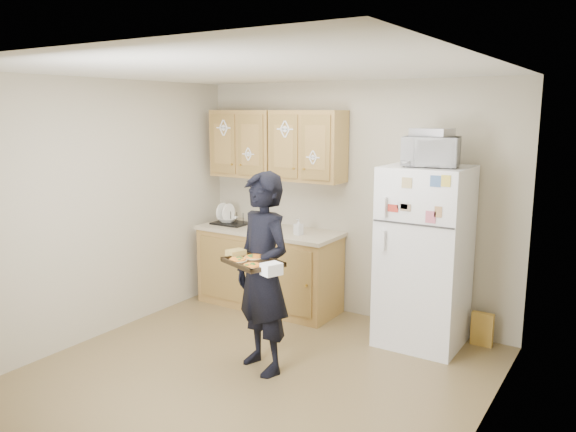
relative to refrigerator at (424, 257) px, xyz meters
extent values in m
plane|color=brown|center=(-0.95, -1.43, -0.85)|extent=(3.60, 3.60, 0.00)
plane|color=white|center=(-0.95, -1.43, 1.65)|extent=(3.60, 3.60, 0.00)
cube|color=#B5AB93|center=(-0.95, 0.37, 0.40)|extent=(3.60, 0.04, 2.50)
cube|color=#B5AB93|center=(-0.95, -3.23, 0.40)|extent=(3.60, 0.04, 2.50)
cube|color=#B5AB93|center=(-2.75, -1.43, 0.40)|extent=(0.04, 3.60, 2.50)
cube|color=#B5AB93|center=(0.85, -1.43, 0.40)|extent=(0.04, 3.60, 2.50)
cube|color=white|center=(0.00, 0.00, 0.00)|extent=(0.75, 0.70, 1.70)
cube|color=olive|center=(-1.80, 0.05, -0.42)|extent=(1.60, 0.60, 0.86)
cube|color=#B8A78E|center=(-1.80, 0.05, 0.03)|extent=(1.64, 0.64, 0.04)
cube|color=olive|center=(-2.20, 0.18, 0.98)|extent=(0.80, 0.33, 0.75)
cube|color=olive|center=(-1.38, 0.18, 0.98)|extent=(0.80, 0.33, 0.75)
cube|color=#E3D450|center=(0.52, 0.24, -0.69)|extent=(0.20, 0.07, 0.32)
imported|color=black|center=(-0.96, -1.27, 0.00)|extent=(0.73, 0.60, 1.71)
cube|color=black|center=(-0.85, -1.55, 0.17)|extent=(0.53, 0.46, 0.04)
cylinder|color=orange|center=(-0.97, -1.59, 0.19)|extent=(0.15, 0.15, 0.02)
cylinder|color=orange|center=(-0.78, -1.66, 0.19)|extent=(0.15, 0.15, 0.02)
cylinder|color=orange|center=(-0.92, -1.45, 0.19)|extent=(0.15, 0.15, 0.02)
imported|color=white|center=(0.03, -0.05, 0.98)|extent=(0.53, 0.41, 0.27)
cube|color=silver|center=(0.03, -0.02, 1.15)|extent=(0.38, 0.29, 0.07)
cube|color=black|center=(-2.33, 0.04, 0.13)|extent=(0.40, 0.30, 0.16)
imported|color=white|center=(-2.37, 0.04, 0.10)|extent=(0.27, 0.27, 0.06)
imported|color=white|center=(-1.37, -0.02, 0.13)|extent=(0.09, 0.09, 0.17)
camera|label=1|loc=(1.66, -4.98, 1.35)|focal=35.00mm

